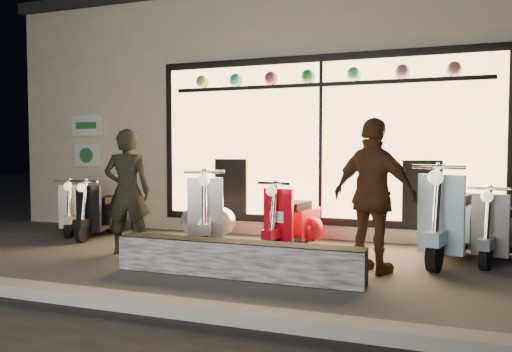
% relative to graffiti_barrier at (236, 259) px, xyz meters
% --- Properties ---
extents(ground, '(40.00, 40.00, 0.00)m').
position_rel_graffiti_barrier_xyz_m(ground, '(-0.43, 0.65, -0.20)').
color(ground, '#383533').
rests_on(ground, ground).
extents(kerb, '(40.00, 0.25, 0.12)m').
position_rel_graffiti_barrier_xyz_m(kerb, '(-0.43, -1.35, -0.14)').
color(kerb, slate).
rests_on(kerb, ground).
extents(shop_building, '(10.20, 6.23, 4.20)m').
position_rel_graffiti_barrier_xyz_m(shop_building, '(-0.42, 5.63, 1.90)').
color(shop_building, beige).
rests_on(shop_building, ground).
extents(graffiti_barrier, '(2.82, 0.28, 0.40)m').
position_rel_graffiti_barrier_xyz_m(graffiti_barrier, '(0.00, 0.00, 0.00)').
color(graffiti_barrier, black).
rests_on(graffiti_barrier, ground).
extents(scooter_silver, '(0.85, 1.49, 1.08)m').
position_rel_graffiti_barrier_xyz_m(scooter_silver, '(-1.13, 1.66, 0.23)').
color(scooter_silver, black).
rests_on(scooter_silver, ground).
extents(scooter_red, '(0.58, 1.33, 0.94)m').
position_rel_graffiti_barrier_xyz_m(scooter_red, '(0.19, 1.75, 0.18)').
color(scooter_red, black).
rests_on(scooter_red, ground).
extents(scooter_black, '(0.48, 1.26, 0.90)m').
position_rel_graffiti_barrier_xyz_m(scooter_black, '(-3.03, 1.77, 0.16)').
color(scooter_black, black).
rests_on(scooter_black, ground).
extents(scooter_cream, '(0.73, 1.21, 0.88)m').
position_rel_graffiti_barrier_xyz_m(scooter_cream, '(-3.69, 1.95, 0.15)').
color(scooter_cream, black).
rests_on(scooter_cream, ground).
extents(scooter_blue, '(0.81, 1.65, 1.18)m').
position_rel_graffiti_barrier_xyz_m(scooter_blue, '(2.28, 1.79, 0.27)').
color(scooter_blue, black).
rests_on(scooter_blue, ground).
extents(scooter_grey, '(0.68, 1.30, 0.93)m').
position_rel_graffiti_barrier_xyz_m(scooter_grey, '(2.82, 1.90, 0.17)').
color(scooter_grey, black).
rests_on(scooter_grey, ground).
extents(man, '(0.71, 0.59, 1.68)m').
position_rel_graffiti_barrier_xyz_m(man, '(-1.86, 0.67, 0.64)').
color(man, black).
rests_on(man, ground).
extents(woman, '(1.12, 0.82, 1.77)m').
position_rel_graffiti_barrier_xyz_m(woman, '(1.39, 0.71, 0.68)').
color(woman, '#52311A').
rests_on(woman, ground).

